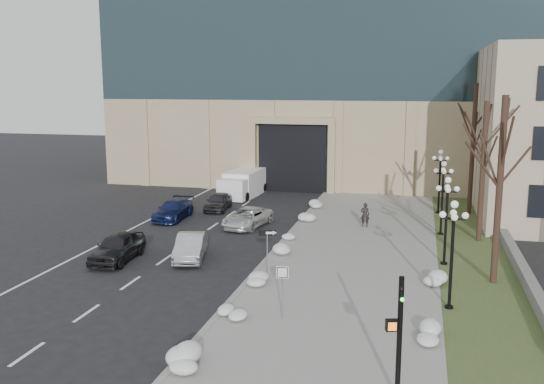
% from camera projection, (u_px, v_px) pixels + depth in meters
% --- Properties ---
extents(ground, '(160.00, 160.00, 0.00)m').
position_uv_depth(ground, '(218.00, 350.00, 21.98)').
color(ground, black).
rests_on(ground, ground).
extents(sidewalk, '(9.00, 40.00, 0.12)m').
position_uv_depth(sidewalk, '(356.00, 251.00, 34.53)').
color(sidewalk, gray).
rests_on(sidewalk, ground).
extents(curb, '(0.30, 40.00, 0.14)m').
position_uv_depth(curb, '(279.00, 246.00, 35.58)').
color(curb, gray).
rests_on(curb, ground).
extents(grass_strip, '(4.00, 40.00, 0.10)m').
position_uv_depth(grass_strip, '(475.00, 259.00, 33.00)').
color(grass_strip, '#3D4C26').
rests_on(grass_strip, ground).
extents(stone_wall, '(0.50, 30.00, 0.70)m').
position_uv_depth(stone_wall, '(509.00, 247.00, 34.39)').
color(stone_wall, slate).
rests_on(stone_wall, ground).
extents(car_a, '(2.07, 4.60, 1.54)m').
position_uv_depth(car_a, '(117.00, 247.00, 32.78)').
color(car_a, black).
rests_on(car_a, ground).
extents(car_b, '(2.42, 4.42, 1.38)m').
position_uv_depth(car_b, '(191.00, 247.00, 33.07)').
color(car_b, '#AFB1B7').
rests_on(car_b, ground).
extents(car_c, '(1.99, 4.62, 1.32)m').
position_uv_depth(car_c, '(173.00, 210.00, 42.74)').
color(car_c, navy).
rests_on(car_c, ground).
extents(car_d, '(2.87, 4.87, 1.27)m').
position_uv_depth(car_d, '(247.00, 218.00, 40.47)').
color(car_d, white).
rests_on(car_d, ground).
extents(car_e, '(1.86, 3.98, 1.32)m').
position_uv_depth(car_e, '(218.00, 201.00, 45.80)').
color(car_e, '#303035').
rests_on(car_e, ground).
extents(pedestrian, '(0.61, 0.42, 1.61)m').
position_uv_depth(pedestrian, '(365.00, 215.00, 40.00)').
color(pedestrian, black).
rests_on(pedestrian, sidewalk).
extents(box_truck, '(2.73, 6.84, 2.13)m').
position_uv_depth(box_truck, '(244.00, 184.00, 51.56)').
color(box_truck, white).
rests_on(box_truck, ground).
extents(one_way_sign, '(0.91, 0.41, 2.45)m').
position_uv_depth(one_way_sign, '(270.00, 238.00, 29.63)').
color(one_way_sign, slate).
rests_on(one_way_sign, ground).
extents(keep_sign, '(0.50, 0.12, 2.32)m').
position_uv_depth(keep_sign, '(282.00, 281.00, 24.28)').
color(keep_sign, slate).
rests_on(keep_sign, ground).
extents(traffic_signal, '(0.69, 0.90, 4.00)m').
position_uv_depth(traffic_signal, '(398.00, 341.00, 17.97)').
color(traffic_signal, black).
rests_on(traffic_signal, ground).
extents(snow_clump_a, '(1.10, 1.60, 0.36)m').
position_uv_depth(snow_clump_a, '(179.00, 364.00, 20.22)').
color(snow_clump_a, white).
rests_on(snow_clump_a, sidewalk).
extents(snow_clump_b, '(1.10, 1.60, 0.36)m').
position_uv_depth(snow_clump_b, '(229.00, 315.00, 24.49)').
color(snow_clump_b, white).
rests_on(snow_clump_b, sidewalk).
extents(snow_clump_c, '(1.10, 1.60, 0.36)m').
position_uv_depth(snow_clump_c, '(255.00, 280.00, 28.82)').
color(snow_clump_c, white).
rests_on(snow_clump_c, sidewalk).
extents(snow_clump_d, '(1.10, 1.60, 0.36)m').
position_uv_depth(snow_clump_d, '(281.00, 252.00, 33.42)').
color(snow_clump_d, white).
rests_on(snow_clump_d, sidewalk).
extents(snow_clump_e, '(1.10, 1.60, 0.36)m').
position_uv_depth(snow_clump_e, '(288.00, 235.00, 37.26)').
color(snow_clump_e, white).
rests_on(snow_clump_e, sidewalk).
extents(snow_clump_f, '(1.10, 1.60, 0.36)m').
position_uv_depth(snow_clump_f, '(308.00, 218.00, 41.91)').
color(snow_clump_f, white).
rests_on(snow_clump_f, sidewalk).
extents(snow_clump_g, '(1.10, 1.60, 0.36)m').
position_uv_depth(snow_clump_g, '(316.00, 205.00, 46.15)').
color(snow_clump_g, white).
rests_on(snow_clump_g, sidewalk).
extents(snow_clump_h, '(1.10, 1.60, 0.36)m').
position_uv_depth(snow_clump_h, '(435.00, 335.00, 22.48)').
color(snow_clump_h, white).
rests_on(snow_clump_h, sidewalk).
extents(snow_clump_i, '(1.10, 1.60, 0.36)m').
position_uv_depth(snow_clump_i, '(434.00, 280.00, 28.83)').
color(snow_clump_i, white).
rests_on(snow_clump_i, sidewalk).
extents(lamppost_a, '(1.18, 1.18, 4.76)m').
position_uv_depth(lamppost_a, '(453.00, 240.00, 25.22)').
color(lamppost_a, black).
rests_on(lamppost_a, ground).
extents(lamppost_b, '(1.18, 1.18, 4.76)m').
position_uv_depth(lamppost_b, '(447.00, 209.00, 31.43)').
color(lamppost_b, black).
rests_on(lamppost_b, ground).
extents(lamppost_c, '(1.18, 1.18, 4.76)m').
position_uv_depth(lamppost_c, '(443.00, 188.00, 37.64)').
color(lamppost_c, black).
rests_on(lamppost_c, ground).
extents(lamppost_d, '(1.18, 1.18, 4.76)m').
position_uv_depth(lamppost_d, '(440.00, 173.00, 43.85)').
color(lamppost_d, black).
rests_on(lamppost_d, ground).
extents(tree_near, '(3.20, 3.20, 9.00)m').
position_uv_depth(tree_near, '(501.00, 164.00, 28.03)').
color(tree_near, black).
rests_on(tree_near, ground).
extents(tree_mid, '(3.20, 3.20, 8.50)m').
position_uv_depth(tree_mid, '(484.00, 152.00, 35.73)').
color(tree_mid, black).
rests_on(tree_mid, ground).
extents(tree_far, '(3.20, 3.20, 9.50)m').
position_uv_depth(tree_far, '(474.00, 130.00, 43.26)').
color(tree_far, black).
rests_on(tree_far, ground).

